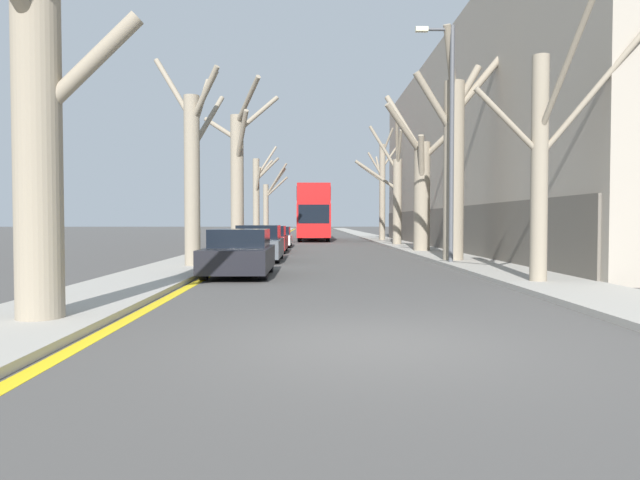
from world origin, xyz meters
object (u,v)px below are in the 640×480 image
Objects in this scene: street_tree_right_2 at (421,184)px; street_tree_left_0 at (34,108)px; parked_car_2 at (270,240)px; street_tree_right_0 at (543,157)px; lamp_post at (449,133)px; street_tree_left_1 at (193,166)px; street_tree_right_1 at (454,159)px; street_tree_left_3 at (257,196)px; street_tree_left_4 at (268,206)px; street_tree_right_4 at (382,187)px; street_tree_right_3 at (395,192)px; parked_car_0 at (239,254)px; parked_car_3 at (277,237)px; street_tree_left_2 at (238,173)px; double_decker_bus at (313,210)px; parked_car_1 at (259,244)px.

street_tree_left_0 is at bearing -115.84° from street_tree_right_2.
street_tree_right_2 reaches higher than parked_car_2.
street_tree_right_0 is 6.80m from lamp_post.
lamp_post is at bearing 52.67° from street_tree_left_0.
street_tree_left_1 is 13.19m from street_tree_right_2.
street_tree_right_1 is at bearing 14.27° from street_tree_left_1.
street_tree_left_3 is 10.52m from street_tree_left_4.
street_tree_right_4 is at bearing 69.22° from street_tree_left_1.
street_tree_right_3 reaches higher than street_tree_right_2.
parked_car_2 is at bearing -137.26° from street_tree_right_3.
parked_car_2 is (-0.00, 12.52, -0.00)m from parked_car_0.
parked_car_3 is at bearing 109.94° from street_tree_right_0.
street_tree_right_1 is 2.18× the size of parked_car_0.
parked_car_3 is at bearing 90.00° from parked_car_0.
street_tree_left_1 is at bearing 88.90° from street_tree_left_0.
street_tree_left_4 is (-0.00, 33.35, -0.45)m from street_tree_left_1.
parked_car_0 is 0.89× the size of parked_car_2.
street_tree_right_2 reaches higher than parked_car_0.
parked_car_2 is (2.01, 20.54, -2.61)m from street_tree_left_0.
parked_car_3 is at bearing 70.71° from street_tree_left_2.
street_tree_right_2 is 2.06× the size of parked_car_0.
street_tree_right_4 reaches higher than street_tree_right_1.
double_decker_bus is (4.04, 16.89, -1.64)m from street_tree_left_2.
street_tree_left_2 is at bearing -89.63° from street_tree_left_3.
street_tree_left_4 is 23.48m from parked_car_2.
street_tree_right_0 reaches higher than parked_car_0.
street_tree_right_3 is at bearing -65.19° from double_decker_bus.
lamp_post is at bearing -91.57° from street_tree_right_3.
lamp_post is at bearing -91.50° from street_tree_right_4.
street_tree_left_0 is at bearing -90.78° from street_tree_left_2.
parked_car_0 is (2.01, 8.01, -2.60)m from street_tree_left_0.
street_tree_right_4 is at bearing 70.09° from parked_car_1.
street_tree_right_4 is (9.43, 24.85, 0.76)m from street_tree_left_1.
street_tree_right_1 is 0.77× the size of double_decker_bus.
parked_car_2 is 0.52× the size of lamp_post.
double_decker_bus is at bearing 85.62° from parked_car_0.
parked_car_1 is at bearing -84.64° from street_tree_left_3.
street_tree_left_2 is 1.00× the size of street_tree_right_1.
street_tree_right_1 reaches higher than street_tree_left_0.
lamp_post is (8.82, 1.34, 1.30)m from street_tree_left_1.
parked_car_1 is (-2.33, -24.17, -1.81)m from double_decker_bus.
lamp_post is (7.01, -2.46, 4.05)m from parked_car_1.
street_tree_right_0 is (9.48, -28.07, -0.31)m from street_tree_left_3.
street_tree_right_3 is 0.96× the size of street_tree_right_4.
street_tree_right_4 is 1.01× the size of lamp_post.
street_tree_left_1 is 33.35m from street_tree_left_4.
street_tree_right_2 is at bearing 85.99° from lamp_post.
street_tree_left_2 is 0.78× the size of double_decker_bus.
parked_car_1 is at bearing 130.43° from street_tree_right_0.
street_tree_right_3 is (9.22, -5.91, -0.02)m from street_tree_left_3.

